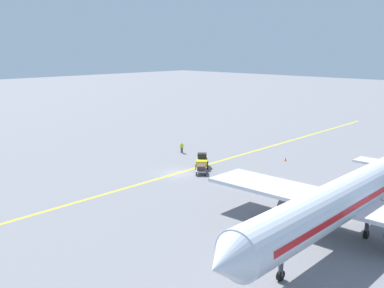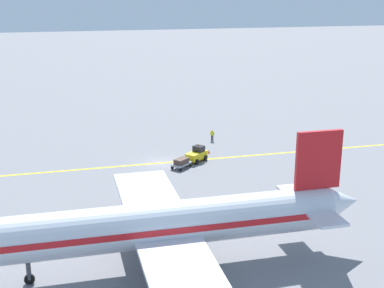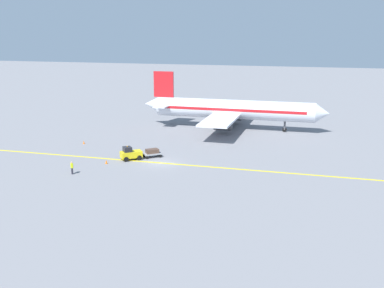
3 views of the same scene
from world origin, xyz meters
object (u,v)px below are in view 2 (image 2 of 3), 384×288
(baggage_cart_trailing, at_px, (181,162))
(ground_crew_worker, at_px, (212,135))
(traffic_cone_near_nose, at_px, (209,151))
(baggage_tug_white, at_px, (197,154))
(traffic_cone_mid_apron, at_px, (300,169))
(airplane_at_gate, at_px, (158,226))

(baggage_cart_trailing, distance_m, ground_crew_worker, 12.68)
(traffic_cone_near_nose, bearing_deg, baggage_cart_trailing, 136.04)
(baggage_tug_white, xyz_separation_m, traffic_cone_mid_apron, (-6.56, -11.43, -0.63))
(baggage_tug_white, bearing_deg, traffic_cone_mid_apron, -119.86)
(baggage_cart_trailing, bearing_deg, airplane_at_gate, 163.72)
(ground_crew_worker, relative_size, traffic_cone_mid_apron, 3.05)
(airplane_at_gate, bearing_deg, traffic_cone_near_nose, -22.38)
(baggage_cart_trailing, relative_size, traffic_cone_mid_apron, 5.23)
(airplane_at_gate, distance_m, traffic_cone_mid_apron, 28.31)
(ground_crew_worker, distance_m, traffic_cone_mid_apron, 16.64)
(airplane_at_gate, xyz_separation_m, baggage_tug_white, (25.53, -9.30, -2.81))
(baggage_tug_white, xyz_separation_m, baggage_cart_trailing, (-2.17, 2.48, -0.14))
(ground_crew_worker, bearing_deg, baggage_tug_white, 152.77)
(baggage_cart_trailing, bearing_deg, baggage_tug_white, -48.79)
(baggage_tug_white, height_order, traffic_cone_mid_apron, baggage_tug_white)
(airplane_at_gate, relative_size, traffic_cone_mid_apron, 64.46)
(ground_crew_worker, height_order, traffic_cone_mid_apron, ground_crew_worker)
(airplane_at_gate, relative_size, baggage_cart_trailing, 12.32)
(traffic_cone_mid_apron, bearing_deg, baggage_cart_trailing, 72.49)
(traffic_cone_mid_apron, bearing_deg, airplane_at_gate, 132.46)
(baggage_cart_trailing, distance_m, traffic_cone_near_nose, 7.04)
(traffic_cone_near_nose, bearing_deg, airplane_at_gate, 157.62)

